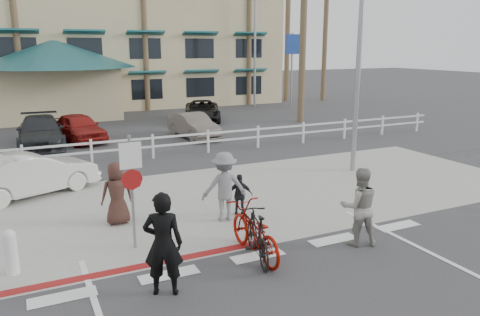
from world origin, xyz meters
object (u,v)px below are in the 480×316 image
bike_black (257,236)px  car_white_sedan (30,174)px  bike_red (254,232)px  sign_post (132,186)px

bike_black → car_white_sedan: 8.09m
bike_red → bike_black: (-0.03, -0.20, -0.02)m
car_white_sedan → sign_post: bearing=177.5°
bike_red → bike_black: 0.20m
bike_red → sign_post: bearing=-34.3°
sign_post → bike_red: 2.85m
bike_black → car_white_sedan: (-4.14, 6.95, 0.11)m
sign_post → bike_black: 2.95m
bike_red → bike_black: size_ratio=1.18×
sign_post → car_white_sedan: size_ratio=0.72×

